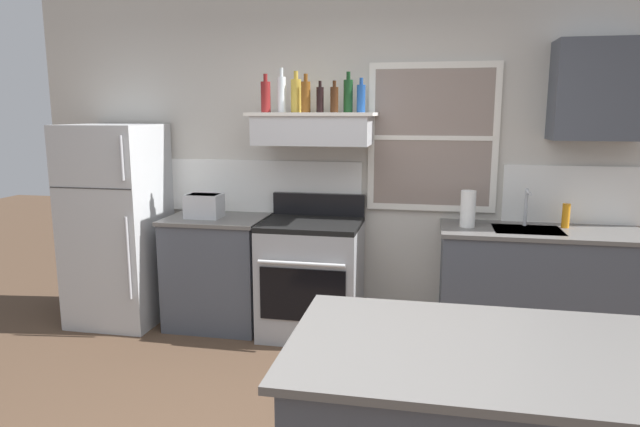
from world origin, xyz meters
TOP-DOWN VIEW (x-y plane):
  - back_wall at (0.03, 2.23)m, footprint 5.40×0.11m
  - refrigerator at (-1.90, 1.84)m, footprint 0.70×0.72m
  - counter_left_of_stove at (-1.05, 1.90)m, footprint 0.79×0.63m
  - toaster at (-1.13, 1.86)m, footprint 0.30×0.20m
  - stove_range at (-0.25, 1.86)m, footprint 0.76×0.69m
  - range_hood_shelf at (-0.25, 1.96)m, footprint 0.96×0.52m
  - bottle_red_label_wine at (-0.62, 1.91)m, footprint 0.07×0.07m
  - bottle_clear_tall at (-0.50, 1.95)m, footprint 0.06×0.06m
  - bottle_champagne_gold_foil at (-0.39, 1.98)m, footprint 0.08×0.08m
  - bottle_amber_wine at (-0.31, 1.93)m, footprint 0.07×0.07m
  - bottle_balsamic_dark at (-0.20, 1.93)m, footprint 0.06×0.06m
  - bottle_brown_stout at (-0.09, 1.95)m, footprint 0.06×0.06m
  - bottle_dark_green_wine at (0.01, 2.01)m, footprint 0.07×0.07m
  - bottle_blue_liqueur at (0.11, 2.02)m, footprint 0.07×0.07m
  - counter_right_with_sink at (1.45, 1.90)m, footprint 1.43×0.63m
  - sink_faucet at (1.35, 2.00)m, footprint 0.03×0.17m
  - paper_towel_roll at (0.93, 1.90)m, footprint 0.11×0.11m
  - dish_soap_bottle at (1.63, 2.00)m, footprint 0.06×0.06m
  - upper_cabinet_right at (1.80, 2.04)m, footprint 0.64×0.32m

SIDE VIEW (x-z plane):
  - counter_left_of_stove at x=-1.05m, z-range 0.00..0.91m
  - counter_right_with_sink at x=1.45m, z-range 0.00..0.91m
  - stove_range at x=-0.25m, z-range -0.08..1.01m
  - refrigerator at x=-1.90m, z-range 0.00..1.65m
  - dish_soap_bottle at x=1.63m, z-range 0.91..1.09m
  - toaster at x=-1.13m, z-range 0.91..1.10m
  - paper_towel_roll at x=0.93m, z-range 0.91..1.18m
  - sink_faucet at x=1.35m, z-range 0.94..1.22m
  - back_wall at x=0.03m, z-range 0.00..2.70m
  - range_hood_shelf at x=-0.25m, z-range 1.50..1.75m
  - bottle_balsamic_dark at x=-0.20m, z-range 1.73..1.96m
  - bottle_brown_stout at x=-0.09m, z-range 1.73..1.96m
  - bottle_blue_liqueur at x=0.11m, z-range 1.72..1.98m
  - bottle_amber_wine at x=-0.31m, z-range 1.72..2.01m
  - bottle_red_label_wine at x=-0.62m, z-range 1.72..2.01m
  - bottle_dark_green_wine at x=0.01m, z-range 1.72..2.02m
  - bottle_champagne_gold_foil at x=-0.39m, z-range 1.72..2.03m
  - bottle_clear_tall at x=-0.50m, z-range 1.72..2.05m
  - upper_cabinet_right at x=1.80m, z-range 1.55..2.25m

